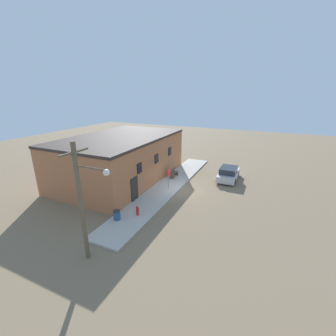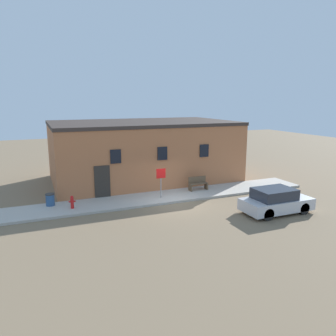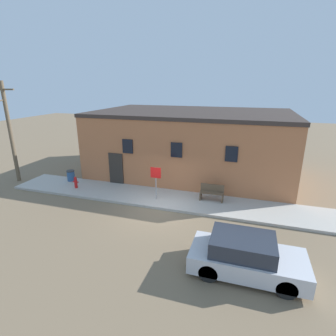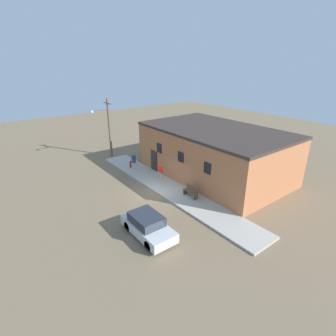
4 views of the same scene
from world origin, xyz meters
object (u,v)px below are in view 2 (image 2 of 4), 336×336
parked_car (276,201)px  trash_bin (50,200)px  bench (198,184)px  stop_sign (161,178)px  fire_hydrant (72,202)px

parked_car → trash_bin: bearing=153.6°
bench → trash_bin: 9.71m
stop_sign → bench: 3.31m
fire_hydrant → stop_sign: stop_sign is taller
fire_hydrant → trash_bin: (-1.14, 1.03, -0.01)m
fire_hydrant → bench: bench is taller
fire_hydrant → trash_bin: size_ratio=1.03×
stop_sign → trash_bin: 6.78m
trash_bin → parked_car: (11.73, -5.83, 0.17)m
stop_sign → parked_car: stop_sign is taller
stop_sign → bench: (3.08, 0.81, -0.89)m
trash_bin → bench: bearing=-1.7°
bench → trash_bin: (-9.71, 0.28, -0.07)m
bench → parked_car: (2.02, -5.55, 0.10)m
bench → parked_car: parked_car is taller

